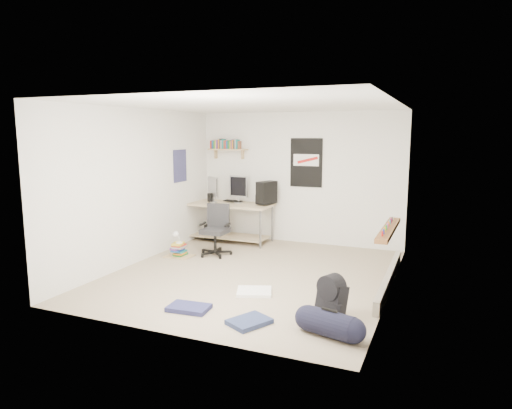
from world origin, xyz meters
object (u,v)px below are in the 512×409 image
at_px(desk, 229,223).
at_px(book_stack, 179,248).
at_px(office_chair, 215,227).
at_px(backpack, 331,302).
at_px(duffel_bag, 329,324).

bearing_deg(desk, book_stack, -92.66).
bearing_deg(office_chair, desk, 93.89).
relative_size(office_chair, backpack, 2.15).
distance_m(desk, office_chair, 1.07).
distance_m(desk, book_stack, 1.41).
distance_m(office_chair, backpack, 3.19).
xyz_separation_m(desk, duffel_bag, (2.84, -3.44, -0.22)).
height_order(desk, backpack, desk).
height_order(desk, office_chair, office_chair).
distance_m(backpack, book_stack, 3.44).
distance_m(office_chair, duffel_bag, 3.57).
relative_size(office_chair, duffel_bag, 1.64).
bearing_deg(backpack, duffel_bag, -53.72).
xyz_separation_m(duffel_bag, book_stack, (-3.14, 2.07, 0.01)).
relative_size(backpack, duffel_bag, 0.76).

